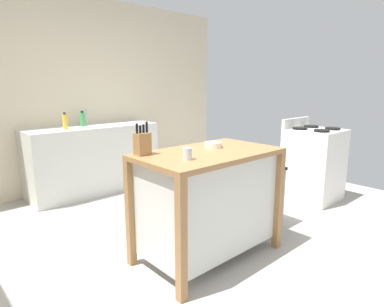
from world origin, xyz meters
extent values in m
plane|color=#ADA8A0|center=(0.00, 0.00, 0.00)|extent=(6.10, 6.10, 0.00)
cube|color=beige|center=(0.00, 2.51, 1.30)|extent=(5.10, 0.10, 2.60)
cube|color=#9E7042|center=(0.02, -0.12, 0.89)|extent=(1.18, 0.69, 0.04)
cube|color=silver|center=(0.02, -0.12, 0.49)|extent=(1.08, 0.59, 0.77)
cube|color=#9E7042|center=(-0.54, -0.44, 0.44)|extent=(0.06, 0.06, 0.87)
cube|color=#9E7042|center=(0.58, -0.44, 0.44)|extent=(0.06, 0.06, 0.87)
cube|color=#9E7042|center=(-0.54, 0.19, 0.44)|extent=(0.06, 0.06, 0.87)
cube|color=#9E7042|center=(0.58, 0.19, 0.44)|extent=(0.06, 0.06, 0.87)
cube|color=#9E7042|center=(-0.45, 0.12, 1.00)|extent=(0.11, 0.09, 0.17)
cylinder|color=black|center=(-0.50, 0.12, 1.12)|extent=(0.02, 0.02, 0.07)
cylinder|color=black|center=(-0.47, 0.12, 1.11)|extent=(0.02, 0.02, 0.06)
cylinder|color=black|center=(-0.44, 0.12, 1.12)|extent=(0.02, 0.02, 0.06)
cylinder|color=black|center=(-0.41, 0.12, 1.12)|extent=(0.02, 0.02, 0.08)
cylinder|color=silver|center=(0.16, -0.03, 0.94)|extent=(0.15, 0.15, 0.05)
cylinder|color=gray|center=(0.16, -0.03, 0.96)|extent=(0.12, 0.12, 0.01)
cylinder|color=silver|center=(-0.31, -0.23, 0.96)|extent=(0.07, 0.07, 0.09)
cube|color=gray|center=(0.85, -0.10, 0.30)|extent=(0.34, 0.26, 0.60)
cube|color=black|center=(0.85, -0.10, 0.61)|extent=(0.36, 0.28, 0.03)
cube|color=silver|center=(0.10, 2.16, 0.45)|extent=(1.72, 0.60, 0.90)
cube|color=silver|center=(0.10, 2.14, 0.88)|extent=(0.44, 0.36, 0.03)
cylinder|color=#B7BCC1|center=(0.10, 2.30, 1.01)|extent=(0.02, 0.02, 0.22)
cylinder|color=green|center=(0.00, 2.21, 0.99)|extent=(0.07, 0.07, 0.18)
cylinder|color=black|center=(0.00, 2.21, 1.09)|extent=(0.04, 0.04, 0.02)
cylinder|color=yellow|center=(-0.28, 2.08, 0.99)|extent=(0.06, 0.06, 0.18)
cylinder|color=black|center=(-0.28, 2.08, 1.09)|extent=(0.03, 0.03, 0.02)
cube|color=white|center=(2.00, -0.01, 0.45)|extent=(0.60, 0.60, 0.90)
cube|color=white|center=(2.00, 0.27, 0.96)|extent=(0.60, 0.04, 0.12)
cylinder|color=black|center=(1.86, -0.15, 0.91)|extent=(0.18, 0.18, 0.02)
cylinder|color=black|center=(2.14, -0.15, 0.91)|extent=(0.18, 0.18, 0.02)
cylinder|color=black|center=(1.86, 0.13, 0.91)|extent=(0.18, 0.18, 0.02)
cylinder|color=black|center=(2.14, 0.13, 0.91)|extent=(0.18, 0.18, 0.02)
camera|label=1|loc=(-1.81, -1.94, 1.45)|focal=30.55mm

